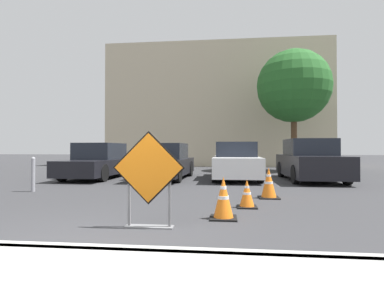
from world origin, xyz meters
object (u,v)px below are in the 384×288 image
(parked_car_second, at_px, (166,162))
(parked_car_fourth, at_px, (310,161))
(traffic_cone_third, at_px, (269,183))
(bollard_nearest, at_px, (33,173))
(road_closed_sign, at_px, (149,175))
(traffic_cone_second, at_px, (247,194))
(parked_car_nearest, at_px, (100,162))
(traffic_cone_nearest, at_px, (223,198))
(parked_car_third, at_px, (236,162))

(parked_car_second, xyz_separation_m, parked_car_fourth, (5.70, -0.01, 0.07))
(traffic_cone_third, height_order, bollard_nearest, bollard_nearest)
(road_closed_sign, xyz_separation_m, traffic_cone_third, (2.27, 3.07, -0.44))
(road_closed_sign, distance_m, traffic_cone_second, 2.50)
(parked_car_nearest, bearing_deg, traffic_cone_third, 146.30)
(parked_car_second, height_order, parked_car_fourth, parked_car_fourth)
(traffic_cone_nearest, relative_size, traffic_cone_second, 1.27)
(traffic_cone_third, bearing_deg, parked_car_third, 97.64)
(road_closed_sign, xyz_separation_m, parked_car_fourth, (4.50, 7.52, -0.08))
(parked_car_nearest, distance_m, parked_car_third, 5.70)
(traffic_cone_nearest, xyz_separation_m, traffic_cone_second, (0.49, 1.06, -0.08))
(parked_car_third, height_order, parked_car_fourth, parked_car_fourth)
(parked_car_third, bearing_deg, parked_car_second, 4.28)
(road_closed_sign, height_order, traffic_cone_nearest, road_closed_sign)
(parked_car_nearest, bearing_deg, parked_car_fourth, -178.63)
(traffic_cone_third, height_order, parked_car_nearest, parked_car_nearest)
(traffic_cone_third, distance_m, bollard_nearest, 6.56)
(parked_car_nearest, distance_m, parked_car_fourth, 8.55)
(traffic_cone_second, xyz_separation_m, parked_car_fourth, (2.86, 5.71, 0.45))
(parked_car_second, xyz_separation_m, bollard_nearest, (-3.07, -4.03, -0.14))
(road_closed_sign, height_order, traffic_cone_second, road_closed_sign)
(traffic_cone_second, distance_m, parked_car_second, 6.40)
(traffic_cone_nearest, height_order, bollard_nearest, bollard_nearest)
(traffic_cone_nearest, height_order, parked_car_nearest, parked_car_nearest)
(traffic_cone_third, bearing_deg, parked_car_nearest, 144.44)
(road_closed_sign, distance_m, parked_car_third, 7.92)
(parked_car_nearest, xyz_separation_m, parked_car_third, (5.70, 0.15, 0.02))
(traffic_cone_second, height_order, parked_car_third, parked_car_third)
(traffic_cone_nearest, distance_m, parked_car_nearest, 8.61)
(traffic_cone_nearest, xyz_separation_m, parked_car_nearest, (-5.21, 6.85, 0.31))
(parked_car_third, height_order, bollard_nearest, parked_car_third)
(parked_car_third, bearing_deg, bollard_nearest, 35.66)
(parked_car_second, distance_m, parked_car_third, 2.86)
(road_closed_sign, distance_m, parked_car_fourth, 8.76)
(traffic_cone_nearest, bearing_deg, parked_car_second, 109.16)
(traffic_cone_second, distance_m, bollard_nearest, 6.15)
(road_closed_sign, relative_size, parked_car_second, 0.35)
(traffic_cone_nearest, distance_m, traffic_cone_third, 2.58)
(traffic_cone_second, xyz_separation_m, traffic_cone_third, (0.63, 1.26, 0.09))
(road_closed_sign, xyz_separation_m, parked_car_nearest, (-4.06, 7.59, -0.15))
(parked_car_nearest, relative_size, parked_car_second, 1.06)
(bollard_nearest, bearing_deg, parked_car_second, 52.76)
(parked_car_fourth, bearing_deg, road_closed_sign, 59.20)
(road_closed_sign, distance_m, parked_car_second, 7.63)
(traffic_cone_second, xyz_separation_m, bollard_nearest, (-5.91, 1.69, 0.24))
(parked_car_second, relative_size, bollard_nearest, 4.35)
(traffic_cone_third, xyz_separation_m, bollard_nearest, (-6.54, 0.43, 0.15))
(traffic_cone_nearest, height_order, parked_car_second, parked_car_second)
(road_closed_sign, bearing_deg, bollard_nearest, 140.70)
(parked_car_second, distance_m, parked_car_fourth, 5.70)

